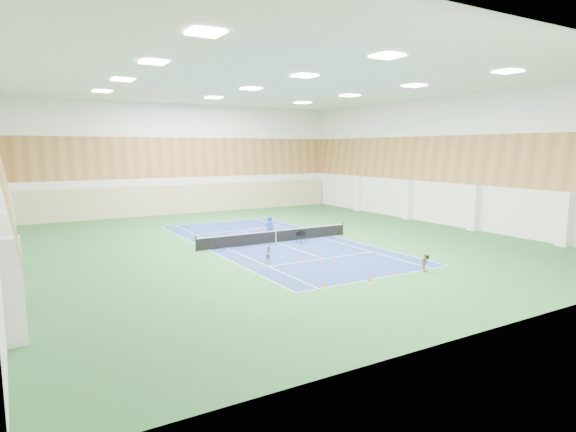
{
  "coord_description": "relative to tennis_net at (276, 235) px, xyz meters",
  "views": [
    {
      "loc": [
        -17.67,
        -31.7,
        7.16
      ],
      "look_at": [
        1.02,
        -0.11,
        2.0
      ],
      "focal_mm": 30.0,
      "sensor_mm": 36.0,
      "label": 1
    }
  ],
  "objects": [
    {
      "name": "room_shell",
      "position": [
        0.0,
        0.0,
        5.45
      ],
      "size": [
        36.0,
        40.0,
        12.0
      ],
      "primitive_type": null,
      "color": "white",
      "rests_on": "ground"
    },
    {
      "name": "court_surface",
      "position": [
        0.0,
        0.0,
        -0.55
      ],
      "size": [
        10.97,
        23.77,
        0.01
      ],
      "primitive_type": "cube",
      "color": "navy",
      "rests_on": "ground"
    },
    {
      "name": "cone_base_a",
      "position": [
        -3.63,
        -11.69,
        -0.42
      ],
      "size": [
        0.23,
        0.23,
        0.25
      ],
      "primitive_type": "cone",
      "color": "orange",
      "rests_on": "ground"
    },
    {
      "name": "tennis_net",
      "position": [
        0.0,
        0.0,
        0.0
      ],
      "size": [
        12.8,
        0.1,
        1.1
      ],
      "primitive_type": null,
      "color": "black",
      "rests_on": "ground"
    },
    {
      "name": "back_curtain",
      "position": [
        0.0,
        19.75,
        1.05
      ],
      "size": [
        35.4,
        0.16,
        3.2
      ],
      "primitive_type": "cube",
      "color": "#C6B793",
      "rests_on": "ground"
    },
    {
      "name": "cone_svc_b",
      "position": [
        -1.41,
        -5.89,
        -0.43
      ],
      "size": [
        0.22,
        0.22,
        0.24
      ],
      "primitive_type": "cone",
      "color": "#FF540D",
      "rests_on": "ground"
    },
    {
      "name": "tennis_balls_scatter",
      "position": [
        0.0,
        0.0,
        -0.5
      ],
      "size": [
        10.57,
        22.77,
        0.07
      ],
      "primitive_type": null,
      "color": "#CFE126",
      "rests_on": "ground"
    },
    {
      "name": "child_apron",
      "position": [
        3.22,
        -12.09,
        -0.01
      ],
      "size": [
        0.69,
        0.44,
        1.09
      ],
      "primitive_type": "imported",
      "rotation": [
        0.0,
        0.0,
        0.29
      ],
      "color": "#9E8E5A",
      "rests_on": "ground"
    },
    {
      "name": "wood_cladding",
      "position": [
        0.0,
        0.0,
        7.45
      ],
      "size": [
        36.0,
        40.0,
        8.0
      ],
      "primitive_type": null,
      "color": "#A36F3C",
      "rests_on": "room_shell"
    },
    {
      "name": "cone_base_b",
      "position": [
        -0.81,
        -11.98,
        -0.43
      ],
      "size": [
        0.23,
        0.23,
        0.25
      ],
      "primitive_type": "cone",
      "color": "#F54C0C",
      "rests_on": "ground"
    },
    {
      "name": "door_left_a",
      "position": [
        -17.92,
        -8.0,
        0.55
      ],
      "size": [
        0.08,
        1.8,
        2.2
      ],
      "primitive_type": "cube",
      "color": "#593319",
      "rests_on": "ground"
    },
    {
      "name": "child_court",
      "position": [
        -3.45,
        -5.29,
        -0.04
      ],
      "size": [
        0.53,
        0.42,
        1.03
      ],
      "primitive_type": "imported",
      "rotation": [
        0.0,
        0.0,
        0.07
      ],
      "color": "gray",
      "rests_on": "ground"
    },
    {
      "name": "coach",
      "position": [
        -0.12,
        0.78,
        0.43
      ],
      "size": [
        0.76,
        0.55,
        1.96
      ],
      "primitive_type": "imported",
      "rotation": [
        0.0,
        0.0,
        3.03
      ],
      "color": "#213A98",
      "rests_on": "ground"
    },
    {
      "name": "ground",
      "position": [
        0.0,
        0.0,
        -0.55
      ],
      "size": [
        40.0,
        40.0,
        0.0
      ],
      "primitive_type": "plane",
      "color": "#285E2E",
      "rests_on": "ground"
    },
    {
      "name": "cone_base_c",
      "position": [
        1.25,
        -11.66,
        -0.45
      ],
      "size": [
        0.18,
        0.18,
        0.2
      ],
      "primitive_type": "cone",
      "color": "#FB560D",
      "rests_on": "ground"
    },
    {
      "name": "ceiling_light_grid",
      "position": [
        0.0,
        0.0,
        11.37
      ],
      "size": [
        21.4,
        25.4,
        0.06
      ],
      "primitive_type": null,
      "color": "white",
      "rests_on": "room_shell"
    },
    {
      "name": "cone_svc_d",
      "position": [
        4.06,
        -6.72,
        -0.45
      ],
      "size": [
        0.18,
        0.18,
        0.2
      ],
      "primitive_type": "cone",
      "color": "#DA560B",
      "rests_on": "ground"
    },
    {
      "name": "cone_svc_c",
      "position": [
        0.62,
        -6.8,
        -0.43
      ],
      "size": [
        0.22,
        0.22,
        0.25
      ],
      "primitive_type": "cone",
      "color": "#FF550D",
      "rests_on": "ground"
    },
    {
      "name": "door_left_b",
      "position": [
        -17.92,
        0.0,
        0.55
      ],
      "size": [
        0.08,
        1.8,
        2.2
      ],
      "primitive_type": "cube",
      "color": "#593319",
      "rests_on": "ground"
    },
    {
      "name": "cone_svc_a",
      "position": [
        -3.8,
        -5.98,
        -0.42
      ],
      "size": [
        0.23,
        0.23,
        0.25
      ],
      "primitive_type": "cone",
      "color": "orange",
      "rests_on": "ground"
    },
    {
      "name": "ball_cart",
      "position": [
        1.45,
        -1.33,
        -0.08
      ],
      "size": [
        0.56,
        0.56,
        0.94
      ],
      "primitive_type": null,
      "rotation": [
        0.0,
        0.0,
        0.03
      ],
      "color": "black",
      "rests_on": "ground"
    },
    {
      "name": "cone_base_d",
      "position": [
        3.61,
        -11.98,
        -0.45
      ],
      "size": [
        0.18,
        0.18,
        0.19
      ],
      "primitive_type": "cone",
      "color": "orange",
      "rests_on": "ground"
    }
  ]
}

